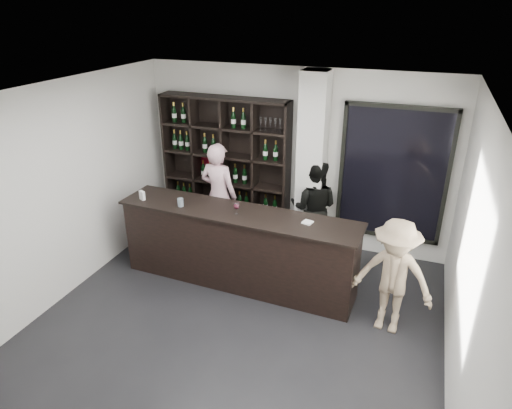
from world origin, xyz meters
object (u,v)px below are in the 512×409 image
at_px(wine_shelf, 226,168).
at_px(tasting_counter, 238,248).
at_px(taster_black, 314,208).
at_px(customer, 393,277).
at_px(taster_pink, 219,195).

xyz_separation_m(wine_shelf, tasting_counter, (0.80, -1.41, -0.63)).
relative_size(tasting_counter, taster_black, 2.19).
xyz_separation_m(tasting_counter, customer, (2.15, -0.29, 0.18)).
height_order(wine_shelf, tasting_counter, wine_shelf).
height_order(tasting_counter, taster_pink, taster_pink).
height_order(tasting_counter, taster_black, taster_black).
distance_m(wine_shelf, tasting_counter, 1.74).
xyz_separation_m(taster_pink, customer, (2.90, -1.29, -0.12)).
bearing_deg(wine_shelf, taster_pink, -83.08).
distance_m(wine_shelf, customer, 3.43).
relative_size(wine_shelf, taster_black, 1.52).
relative_size(tasting_counter, taster_pink, 1.96).
bearing_deg(taster_black, customer, 127.79).
distance_m(taster_pink, taster_black, 1.56).
bearing_deg(tasting_counter, customer, -5.53).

